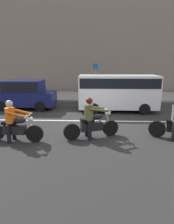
{
  "coord_description": "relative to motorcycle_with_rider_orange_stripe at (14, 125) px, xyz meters",
  "views": [
    {
      "loc": [
        -0.16,
        -8.26,
        2.83
      ],
      "look_at": [
        -0.45,
        -0.68,
        0.87
      ],
      "focal_mm": 30.33,
      "sensor_mm": 36.0,
      "label": 1
    }
  ],
  "objects": [
    {
      "name": "street_sign_post",
      "position": [
        3.04,
        10.2,
        1.13
      ],
      "size": [
        0.44,
        0.08,
        2.69
      ],
      "color": "gray",
      "rests_on": "sidewalk_slab"
    },
    {
      "name": "ground_plane",
      "position": [
        3.1,
        1.77,
        -0.64
      ],
      "size": [
        80.0,
        80.0,
        0.0
      ],
      "primitive_type": "plane",
      "color": "#282828"
    },
    {
      "name": "motorcycle_with_rider_orange_stripe",
      "position": [
        0.0,
        0.0,
        0.0
      ],
      "size": [
        2.14,
        0.7,
        1.56
      ],
      "color": "black",
      "rests_on": "ground_plane"
    },
    {
      "name": "lane_marking_stripe",
      "position": [
        2.58,
        2.67,
        -0.63
      ],
      "size": [
        18.0,
        0.14,
        0.01
      ],
      "primitive_type": "cube",
      "color": "silver",
      "rests_on": "ground_plane"
    },
    {
      "name": "sidewalk_slab",
      "position": [
        3.1,
        9.77,
        -0.57
      ],
      "size": [
        40.0,
        4.4,
        0.14
      ],
      "primitive_type": "cube",
      "color": "gray",
      "rests_on": "ground_plane"
    },
    {
      "name": "motorcycle_with_rider_olive",
      "position": [
        2.84,
        0.45,
        0.02
      ],
      "size": [
        2.14,
        0.95,
        1.6
      ],
      "color": "black",
      "rests_on": "ground_plane"
    },
    {
      "name": "parked_van_white",
      "position": [
        4.36,
        4.91,
        0.61
      ],
      "size": [
        4.61,
        1.96,
        2.15
      ],
      "color": "silver",
      "rests_on": "ground_plane"
    },
    {
      "name": "parked_hatchback_navy",
      "position": [
        -1.5,
        5.27,
        0.3
      ],
      "size": [
        3.84,
        1.76,
        1.8
      ],
      "color": "#11194C",
      "rests_on": "ground_plane"
    },
    {
      "name": "building_facade",
      "position": [
        3.1,
        13.17,
        4.49
      ],
      "size": [
        40.0,
        1.4,
        10.25
      ],
      "primitive_type": "cube",
      "color": "slate",
      "rests_on": "ground_plane"
    }
  ]
}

